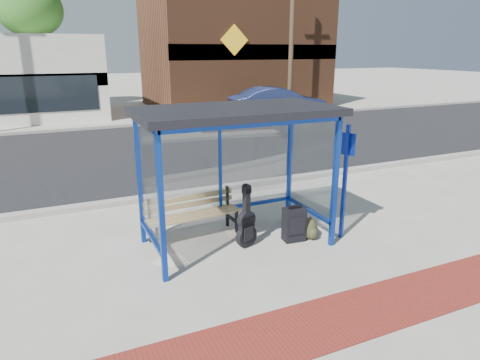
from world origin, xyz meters
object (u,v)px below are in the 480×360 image
backpack (310,229)px  parked_car (278,103)px  fire_hydrant (320,105)px  guitar_bag (246,226)px  suitcase (294,224)px  bench (193,213)px

backpack → parked_car: (6.38, 12.66, 0.60)m
fire_hydrant → guitar_bag: bearing=-128.6°
suitcase → fire_hydrant: 17.16m
suitcase → parked_car: parked_car is taller
bench → parked_car: 14.32m
suitcase → parked_car: bearing=67.7°
suitcase → fire_hydrant: (10.10, 13.87, 0.04)m
bench → guitar_bag: guitar_bag is taller
fire_hydrant → parked_car: bearing=-159.6°
guitar_bag → parked_car: size_ratio=0.23×
guitar_bag → fire_hydrant: (10.99, 13.75, -0.04)m
suitcase → backpack: suitcase is taller
guitar_bag → backpack: (1.20, -0.18, -0.21)m
guitar_bag → parked_car: 14.60m
bench → fire_hydrant: 17.45m
fire_hydrant → backpack: bearing=-125.1°
bench → fire_hydrant: (11.70, 12.94, -0.11)m
guitar_bag → parked_car: parked_car is taller
backpack → fire_hydrant: 17.02m
suitcase → bench: bearing=155.4°
backpack → fire_hydrant: size_ratio=0.60×
bench → parked_car: parked_car is taller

